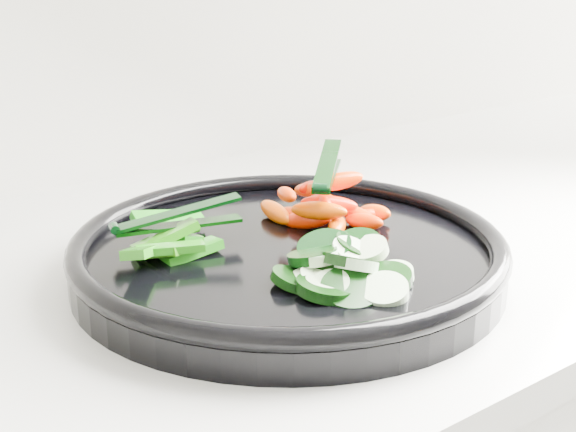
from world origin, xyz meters
TOP-DOWN VIEW (x-y plane):
  - veggie_tray at (-0.08, 1.63)m, footprint 0.49×0.49m
  - cucumber_pile at (-0.08, 1.55)m, footprint 0.12×0.13m
  - carrot_pile at (-0.01, 1.66)m, footprint 0.11×0.12m
  - pepper_pile at (-0.16, 1.69)m, footprint 0.12×0.10m
  - tong_carrot at (-0.00, 1.67)m, footprint 0.09×0.09m
  - tong_pepper at (-0.15, 1.69)m, footprint 0.11×0.05m

SIDE VIEW (x-z plane):
  - veggie_tray at x=-0.08m, z-range 0.93..0.97m
  - cucumber_pile at x=-0.08m, z-range 0.94..0.98m
  - pepper_pile at x=-0.16m, z-range 0.95..0.98m
  - carrot_pile at x=-0.01m, z-range 0.94..1.00m
  - tong_pepper at x=-0.15m, z-range 0.97..0.99m
  - tong_carrot at x=0.00m, z-range 0.99..1.02m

